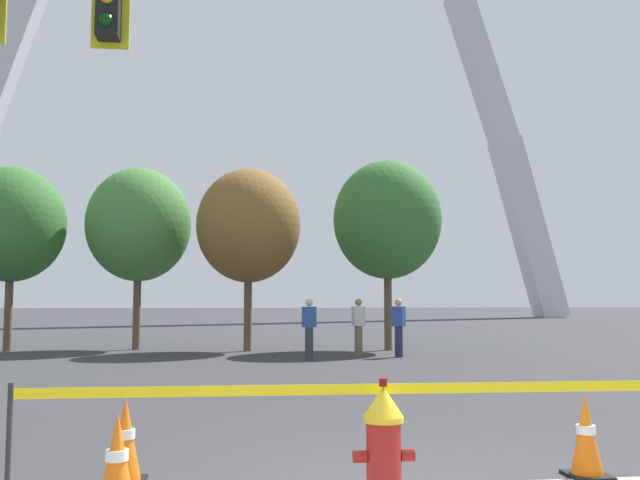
# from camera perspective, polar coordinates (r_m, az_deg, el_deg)

# --- Properties ---
(fire_hydrant) EXTENTS (0.46, 0.48, 0.99)m
(fire_hydrant) POSITION_cam_1_polar(r_m,az_deg,el_deg) (5.35, 5.27, -16.89)
(fire_hydrant) COLOR #5E0F0D
(fire_hydrant) RESTS_ON ground
(caution_tape_barrier) EXTENTS (5.07, 0.15, 0.97)m
(caution_tape_barrier) POSITION_cam_1_polar(r_m,az_deg,el_deg) (5.45, 2.56, -14.61)
(caution_tape_barrier) COLOR #232326
(caution_tape_barrier) RESTS_ON ground
(traffic_cone_by_hydrant) EXTENTS (0.36, 0.36, 0.73)m
(traffic_cone_by_hydrant) POSITION_cam_1_polar(r_m,az_deg,el_deg) (6.43, -15.83, -15.68)
(traffic_cone_by_hydrant) COLOR black
(traffic_cone_by_hydrant) RESTS_ON ground
(traffic_cone_mid_sidewalk) EXTENTS (0.36, 0.36, 0.73)m
(traffic_cone_mid_sidewalk) POSITION_cam_1_polar(r_m,az_deg,el_deg) (6.83, 21.15, -14.88)
(traffic_cone_mid_sidewalk) COLOR black
(traffic_cone_mid_sidewalk) RESTS_ON ground
(traffic_cone_curb_edge) EXTENTS (0.36, 0.36, 0.73)m
(traffic_cone_curb_edge) POSITION_cam_1_polar(r_m,az_deg,el_deg) (5.62, -16.46, -17.27)
(traffic_cone_curb_edge) COLOR black
(traffic_cone_curb_edge) RESTS_ON ground
(monument_arch) EXTENTS (53.66, 2.29, 54.83)m
(monument_arch) POSITION_cam_1_polar(r_m,az_deg,el_deg) (61.07, -5.37, 16.57)
(monument_arch) COLOR silver
(monument_arch) RESTS_ON ground
(tree_far_left) EXTENTS (3.24, 3.24, 5.67)m
(tree_far_left) POSITION_cam_1_polar(r_m,az_deg,el_deg) (23.24, -24.16, 1.19)
(tree_far_left) COLOR brown
(tree_far_left) RESTS_ON ground
(tree_left_mid) EXTENTS (3.29, 3.29, 5.76)m
(tree_left_mid) POSITION_cam_1_polar(r_m,az_deg,el_deg) (22.69, -14.77, 1.22)
(tree_left_mid) COLOR brown
(tree_left_mid) RESTS_ON ground
(tree_center_left) EXTENTS (3.21, 3.21, 5.62)m
(tree_center_left) POSITION_cam_1_polar(r_m,az_deg,el_deg) (21.42, -5.93, 1.18)
(tree_center_left) COLOR brown
(tree_center_left) RESTS_ON ground
(tree_center_right) EXTENTS (3.40, 3.40, 5.95)m
(tree_center_right) POSITION_cam_1_polar(r_m,az_deg,el_deg) (21.78, 5.59, 1.67)
(tree_center_right) COLOR brown
(tree_center_right) RESTS_ON ground
(pedestrian_walking_left) EXTENTS (0.39, 0.30, 1.59)m
(pedestrian_walking_left) POSITION_cam_1_polar(r_m,az_deg,el_deg) (19.40, 3.21, -7.16)
(pedestrian_walking_left) COLOR brown
(pedestrian_walking_left) RESTS_ON ground
(pedestrian_standing_center) EXTENTS (0.39, 0.35, 1.59)m
(pedestrian_standing_center) POSITION_cam_1_polar(r_m,az_deg,el_deg) (18.36, -0.90, -7.29)
(pedestrian_standing_center) COLOR #38383D
(pedestrian_standing_center) RESTS_ON ground
(pedestrian_walking_right) EXTENTS (0.38, 0.38, 1.59)m
(pedestrian_walking_right) POSITION_cam_1_polar(r_m,az_deg,el_deg) (19.09, 6.53, -7.17)
(pedestrian_walking_right) COLOR #232847
(pedestrian_walking_right) RESTS_ON ground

